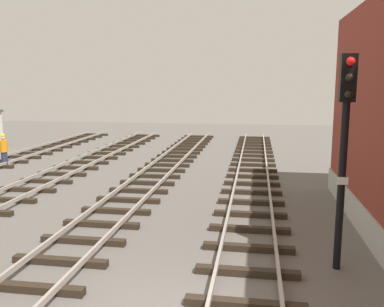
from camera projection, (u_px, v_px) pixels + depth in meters
name	position (u px, v px, depth m)	size (l,w,h in m)	color
track_centre	(11.00, 303.00, 8.38)	(2.50, 56.59, 0.32)	#2D2319
signal_mast	(344.00, 138.00, 9.70)	(0.36, 0.40, 5.21)	black
track_worker_foreground	(4.00, 151.00, 22.57)	(0.40, 0.40, 1.87)	#262D4C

